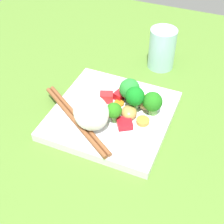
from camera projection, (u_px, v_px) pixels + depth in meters
ground_plane at (112, 122)px, 68.66cm from camera, size 110.00×110.00×2.00cm
square_plate at (112, 115)px, 67.35cm from camera, size 23.78×23.78×1.84cm
rice_mound at (91, 112)px, 61.62cm from camera, size 9.66×9.43×6.86cm
broccoli_floret_0 at (135, 97)px, 64.55cm from camera, size 3.84×3.84×5.81cm
broccoli_floret_1 at (153, 102)px, 64.76cm from camera, size 3.96×3.96×5.02cm
broccoli_floret_2 at (130, 89)px, 67.19cm from camera, size 4.26×4.26×5.32cm
broccoli_floret_3 at (114, 111)px, 62.90cm from camera, size 3.10×3.10×4.53cm
carrot_slice_0 at (143, 121)px, 64.22cm from camera, size 3.65×3.65×0.79cm
carrot_slice_1 at (144, 100)px, 68.98cm from camera, size 3.66×3.66×0.65cm
carrot_slice_2 at (119, 103)px, 68.33cm from camera, size 2.83×2.83×0.49cm
carrot_slice_3 at (109, 113)px, 66.17cm from camera, size 3.00×3.00×0.51cm
pepper_chunk_0 at (125, 123)px, 63.41cm from camera, size 3.94×3.97×1.29cm
pepper_chunk_1 at (106, 97)px, 68.46cm from camera, size 3.25×2.82×2.08cm
pepper_chunk_2 at (119, 95)px, 69.52cm from camera, size 2.59×3.15×1.57cm
pepper_chunk_3 at (127, 90)px, 70.77cm from camera, size 3.71×3.76×1.43cm
chicken_piece_0 at (144, 104)px, 66.89cm from camera, size 3.62×3.40×2.15cm
chicken_piece_1 at (129, 112)px, 65.07cm from camera, size 3.81×4.13×2.30cm
chopstick_pair at (76, 119)px, 64.61cm from camera, size 19.87×14.26×0.89cm
drinking_glass at (162, 49)px, 78.28cm from camera, size 6.32×6.32×9.93cm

